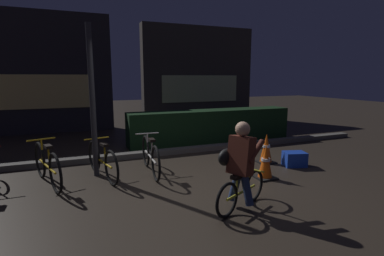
{
  "coord_description": "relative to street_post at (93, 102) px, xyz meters",
  "views": [
    {
      "loc": [
        -1.77,
        -4.36,
        1.82
      ],
      "look_at": [
        0.2,
        0.6,
        0.9
      ],
      "focal_mm": 27.22,
      "sensor_mm": 36.0,
      "label": 1
    }
  ],
  "objects": [
    {
      "name": "traffic_cone_far",
      "position": [
        3.48,
        -0.47,
        -1.08
      ],
      "size": [
        0.36,
        0.36,
        0.65
      ],
      "color": "black",
      "rests_on": "ground"
    },
    {
      "name": "parked_bike_center_right",
      "position": [
        0.99,
        -0.23,
        -1.05
      ],
      "size": [
        0.46,
        1.62,
        0.74
      ],
      "rotation": [
        0.0,
        0.0,
        1.53
      ],
      "color": "black",
      "rests_on": "ground"
    },
    {
      "name": "parked_bike_left_mid",
      "position": [
        -0.8,
        -0.21,
        -1.04
      ],
      "size": [
        0.59,
        1.6,
        0.77
      ],
      "rotation": [
        0.0,
        0.0,
        1.88
      ],
      "color": "black",
      "rests_on": "ground"
    },
    {
      "name": "ground_plane",
      "position": [
        1.5,
        -1.2,
        -1.39
      ],
      "size": [
        40.0,
        40.0,
        0.0
      ],
      "primitive_type": "plane",
      "color": "#2D261E"
    },
    {
      "name": "parked_bike_center_left",
      "position": [
        0.1,
        -0.19,
        -1.06
      ],
      "size": [
        0.5,
        1.51,
        0.71
      ],
      "rotation": [
        0.0,
        0.0,
        1.82
      ],
      "color": "black",
      "rests_on": "ground"
    },
    {
      "name": "traffic_cone_near",
      "position": [
        2.87,
        -1.3,
        -1.09
      ],
      "size": [
        0.36,
        0.36,
        0.62
      ],
      "color": "black",
      "rests_on": "ground"
    },
    {
      "name": "blue_crate",
      "position": [
        3.89,
        -0.9,
        -1.24
      ],
      "size": [
        0.51,
        0.43,
        0.3
      ],
      "primitive_type": "cube",
      "rotation": [
        0.0,
        0.0,
        -0.28
      ],
      "color": "#193DB7",
      "rests_on": "ground"
    },
    {
      "name": "hedge_row",
      "position": [
        3.3,
        1.9,
        -0.93
      ],
      "size": [
        4.8,
        0.7,
        0.92
      ],
      "primitive_type": "cube",
      "color": "black",
      "rests_on": "ground"
    },
    {
      "name": "storefront_left",
      "position": [
        -1.62,
        5.3,
        0.58
      ],
      "size": [
        5.12,
        0.54,
        3.95
      ],
      "color": "#262328",
      "rests_on": "ground"
    },
    {
      "name": "cyclist",
      "position": [
        1.76,
        -2.23,
        -0.76
      ],
      "size": [
        1.08,
        0.58,
        1.25
      ],
      "rotation": [
        0.0,
        0.0,
        0.46
      ],
      "color": "black",
      "rests_on": "ground"
    },
    {
      "name": "storefront_right",
      "position": [
        4.62,
        6.0,
        0.57
      ],
      "size": [
        4.83,
        0.54,
        3.93
      ],
      "color": "#383330",
      "rests_on": "ground"
    },
    {
      "name": "sidewalk_curb",
      "position": [
        1.5,
        1.0,
        -1.33
      ],
      "size": [
        12.0,
        0.24,
        0.12
      ],
      "primitive_type": "cube",
      "color": "#56544F",
      "rests_on": "ground"
    },
    {
      "name": "street_post",
      "position": [
        0.0,
        0.0,
        0.0
      ],
      "size": [
        0.1,
        0.1,
        2.78
      ],
      "primitive_type": "cylinder",
      "color": "#2D2D33",
      "rests_on": "ground"
    }
  ]
}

